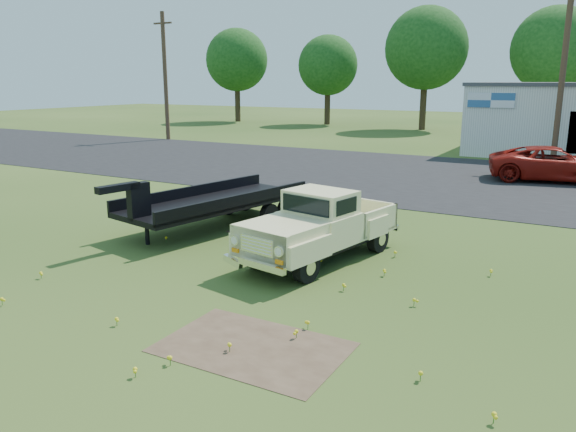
{
  "coord_description": "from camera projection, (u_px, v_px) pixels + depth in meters",
  "views": [
    {
      "loc": [
        6.13,
        -10.09,
        4.28
      ],
      "look_at": [
        -0.07,
        1.0,
        1.19
      ],
      "focal_mm": 35.0,
      "sensor_mm": 36.0,
      "label": 1
    }
  ],
  "objects": [
    {
      "name": "treeline_c",
      "position": [
        426.0,
        48.0,
        48.14
      ],
      "size": [
        7.04,
        7.04,
        10.47
      ],
      "color": "#362818",
      "rests_on": "ground"
    },
    {
      "name": "dirt_patch_b",
      "position": [
        272.0,
        230.0,
        16.4
      ],
      "size": [
        2.2,
        1.6,
        0.01
      ],
      "primitive_type": "cube",
      "color": "#4D3929",
      "rests_on": "ground"
    },
    {
      "name": "treeline_a",
      "position": [
        237.0,
        60.0,
        58.2
      ],
      "size": [
        6.4,
        6.4,
        9.52
      ],
      "color": "#362818",
      "rests_on": "ground"
    },
    {
      "name": "asphalt_lot",
      "position": [
        441.0,
        178.0,
        25.2
      ],
      "size": [
        90.0,
        14.0,
        0.02
      ],
      "primitive_type": "cube",
      "color": "black",
      "rests_on": "ground"
    },
    {
      "name": "ground",
      "position": [
        269.0,
        278.0,
        12.48
      ],
      "size": [
        140.0,
        140.0,
        0.0
      ],
      "primitive_type": "plane",
      "color": "#2B4516",
      "rests_on": "ground"
    },
    {
      "name": "treeline_d",
      "position": [
        555.0,
        50.0,
        44.32
      ],
      "size": [
        6.72,
        6.72,
        10.0
      ],
      "color": "#362818",
      "rests_on": "ground"
    },
    {
      "name": "flatbed_trailer",
      "position": [
        215.0,
        198.0,
        16.6
      ],
      "size": [
        3.39,
        6.72,
        1.75
      ],
      "primitive_type": null,
      "rotation": [
        0.0,
        0.0,
        -0.2
      ],
      "color": "black",
      "rests_on": "ground"
    },
    {
      "name": "red_pickup",
      "position": [
        554.0,
        164.0,
        24.25
      ],
      "size": [
        5.73,
        3.55,
        1.48
      ],
      "primitive_type": "imported",
      "rotation": [
        0.0,
        0.0,
        1.79
      ],
      "color": "maroon",
      "rests_on": "ground"
    },
    {
      "name": "vintage_pickup_truck",
      "position": [
        320.0,
        225.0,
        13.53
      ],
      "size": [
        2.75,
        5.06,
        1.74
      ],
      "primitive_type": null,
      "rotation": [
        0.0,
        0.0,
        -0.19
      ],
      "color": "beige",
      "rests_on": "ground"
    },
    {
      "name": "treeline_b",
      "position": [
        328.0,
        65.0,
        54.45
      ],
      "size": [
        5.76,
        5.76,
        8.57
      ],
      "color": "#362818",
      "rests_on": "ground"
    },
    {
      "name": "utility_pole_west",
      "position": [
        165.0,
        76.0,
        40.49
      ],
      "size": [
        1.6,
        0.3,
        9.0
      ],
      "color": "#493122",
      "rests_on": "ground"
    },
    {
      "name": "utility_pole_mid",
      "position": [
        563.0,
        73.0,
        28.15
      ],
      "size": [
        1.6,
        0.3,
        9.0
      ],
      "color": "#493122",
      "rests_on": "ground"
    },
    {
      "name": "dirt_patch_a",
      "position": [
        253.0,
        347.0,
        9.22
      ],
      "size": [
        3.0,
        2.0,
        0.01
      ],
      "primitive_type": "cube",
      "color": "#4D3929",
      "rests_on": "ground"
    }
  ]
}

